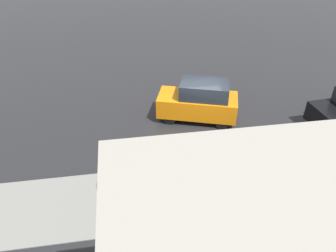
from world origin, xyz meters
name	(u,v)px	position (x,y,z in m)	size (l,w,h in m)	color
ground_plane	(198,128)	(0.00, 0.00, 0.00)	(60.00, 60.00, 0.00)	black
kerb_strip	(223,188)	(0.00, 4.20, 0.02)	(24.00, 3.20, 0.04)	slate
moving_hatchback	(199,101)	(-0.21, -0.90, 1.03)	(4.24, 2.84, 2.06)	orange
fire_hydrant	(142,159)	(2.99, 2.42, 0.40)	(0.42, 0.31, 0.80)	#197A2D
pedestrian	(117,154)	(3.96, 2.59, 0.96)	(0.30, 0.56, 1.62)	#B2262D
metal_railing	(257,191)	(-0.85, 5.18, 0.73)	(7.32, 0.04, 1.05)	#B7BABF
sign_post	(114,173)	(4.05, 4.44, 1.58)	(0.07, 0.44, 2.40)	#4C4C51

